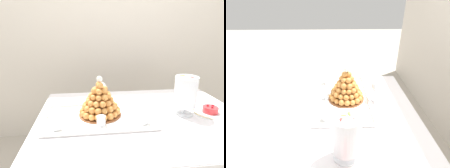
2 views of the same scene
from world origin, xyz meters
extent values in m
cube|color=silver|center=(0.00, 1.17, 1.25)|extent=(4.80, 0.10, 2.50)
cylinder|color=brown|center=(-0.56, 0.39, 0.36)|extent=(0.04, 0.04, 0.72)
cylinder|color=brown|center=(0.56, 0.39, 0.36)|extent=(0.04, 0.04, 0.72)
cube|color=brown|center=(0.00, 0.00, 0.73)|extent=(1.23, 0.90, 0.02)
cube|color=white|center=(0.00, 0.00, 0.74)|extent=(1.29, 0.96, 0.00)
cube|color=white|center=(0.00, 0.48, 0.56)|extent=(1.29, 0.01, 0.36)
cube|color=white|center=(-0.65, 0.00, 0.56)|extent=(0.01, 0.96, 0.36)
cube|color=white|center=(-0.27, -0.01, 0.74)|extent=(0.64, 0.38, 0.01)
cube|color=white|center=(-0.27, -0.20, 0.76)|extent=(0.64, 0.01, 0.02)
cube|color=white|center=(-0.27, 0.18, 0.76)|extent=(0.64, 0.01, 0.02)
cube|color=white|center=(-0.59, -0.01, 0.76)|extent=(0.01, 0.38, 0.02)
cube|color=white|center=(0.05, -0.01, 0.76)|extent=(0.01, 0.38, 0.02)
cylinder|color=white|center=(-0.27, -0.01, 0.75)|extent=(0.35, 0.35, 0.00)
cylinder|color=brown|center=(-0.26, 0.02, 0.75)|extent=(0.26, 0.26, 0.01)
cone|color=#BB7134|center=(-0.26, 0.02, 0.86)|extent=(0.18, 0.18, 0.20)
sphere|color=#DD8F43|center=(-0.16, 0.02, 0.78)|extent=(0.04, 0.04, 0.04)
sphere|color=#DE9043|center=(-0.16, 0.06, 0.78)|extent=(0.04, 0.04, 0.04)
sphere|color=#DA8C40|center=(-0.18, 0.09, 0.78)|extent=(0.04, 0.04, 0.04)
sphere|color=#DC8E42|center=(-0.21, 0.11, 0.78)|extent=(0.04, 0.04, 0.04)
sphere|color=#DB8D41|center=(-0.24, 0.13, 0.78)|extent=(0.04, 0.04, 0.04)
sphere|color=#DC8E42|center=(-0.28, 0.13, 0.78)|extent=(0.04, 0.04, 0.04)
sphere|color=#DF9244|center=(-0.32, 0.11, 0.78)|extent=(0.04, 0.04, 0.04)
sphere|color=#DB8D41|center=(-0.35, 0.09, 0.78)|extent=(0.04, 0.04, 0.04)
sphere|color=#DA8B40|center=(-0.36, 0.06, 0.78)|extent=(0.04, 0.04, 0.04)
sphere|color=#DB8C41|center=(-0.37, 0.02, 0.78)|extent=(0.04, 0.04, 0.04)
sphere|color=#DB8C41|center=(-0.36, -0.02, 0.78)|extent=(0.04, 0.04, 0.04)
sphere|color=#D8893F|center=(-0.35, -0.05, 0.78)|extent=(0.04, 0.04, 0.04)
sphere|color=#DF9144|center=(-0.32, -0.07, 0.78)|extent=(0.04, 0.04, 0.04)
sphere|color=#D98A3F|center=(-0.28, -0.08, 0.78)|extent=(0.04, 0.04, 0.04)
sphere|color=#DA8B40|center=(-0.24, -0.08, 0.78)|extent=(0.04, 0.04, 0.04)
sphere|color=#DA8B40|center=(-0.21, -0.07, 0.78)|extent=(0.04, 0.04, 0.04)
sphere|color=#DB8D41|center=(-0.18, -0.05, 0.78)|extent=(0.04, 0.04, 0.04)
sphere|color=#DB8C41|center=(-0.16, -0.02, 0.78)|extent=(0.04, 0.04, 0.04)
sphere|color=#DC8E42|center=(-0.18, 0.05, 0.81)|extent=(0.03, 0.03, 0.03)
sphere|color=#DA8C40|center=(-0.20, 0.08, 0.81)|extent=(0.04, 0.04, 0.04)
sphere|color=#DC8E42|center=(-0.23, 0.10, 0.81)|extent=(0.04, 0.04, 0.04)
sphere|color=#DB8D41|center=(-0.27, 0.11, 0.81)|extent=(0.04, 0.04, 0.04)
sphere|color=#D88A3F|center=(-0.30, 0.10, 0.81)|extent=(0.04, 0.04, 0.04)
sphere|color=#DD8F43|center=(-0.33, 0.08, 0.81)|extent=(0.04, 0.04, 0.04)
sphere|color=#DC8D41|center=(-0.35, 0.05, 0.81)|extent=(0.04, 0.04, 0.04)
sphere|color=#DC8E42|center=(-0.35, 0.01, 0.81)|extent=(0.04, 0.04, 0.04)
sphere|color=#DF9244|center=(-0.34, -0.03, 0.81)|extent=(0.04, 0.04, 0.04)
sphere|color=#D8893F|center=(-0.31, -0.05, 0.81)|extent=(0.04, 0.04, 0.04)
sphere|color=#D8893F|center=(-0.28, -0.07, 0.81)|extent=(0.04, 0.04, 0.04)
sphere|color=#E09245|center=(-0.24, -0.07, 0.81)|extent=(0.04, 0.04, 0.04)
sphere|color=#DE9043|center=(-0.21, -0.05, 0.81)|extent=(0.04, 0.04, 0.04)
sphere|color=#E09245|center=(-0.18, -0.02, 0.81)|extent=(0.04, 0.04, 0.04)
sphere|color=#D98A3F|center=(-0.17, 0.02, 0.81)|extent=(0.04, 0.04, 0.04)
sphere|color=#DC8E42|center=(-0.21, 0.07, 0.84)|extent=(0.04, 0.04, 0.04)
sphere|color=#DD8F43|center=(-0.24, 0.09, 0.84)|extent=(0.04, 0.04, 0.04)
sphere|color=#DF9144|center=(-0.28, 0.09, 0.84)|extent=(0.04, 0.04, 0.04)
sphere|color=#DA8B40|center=(-0.31, 0.08, 0.84)|extent=(0.04, 0.04, 0.04)
sphere|color=#DC8E42|center=(-0.33, 0.05, 0.84)|extent=(0.04, 0.04, 0.04)
sphere|color=#DC8E42|center=(-0.33, 0.01, 0.84)|extent=(0.04, 0.04, 0.04)
sphere|color=#DD8E42|center=(-0.32, -0.02, 0.84)|extent=(0.04, 0.04, 0.04)
sphere|color=#DD8F42|center=(-0.29, -0.04, 0.85)|extent=(0.04, 0.04, 0.04)
sphere|color=#D98A3F|center=(-0.25, -0.05, 0.85)|extent=(0.04, 0.04, 0.04)
sphere|color=#DA8C40|center=(-0.22, -0.03, 0.84)|extent=(0.04, 0.04, 0.04)
sphere|color=#DB8D41|center=(-0.20, 0.00, 0.84)|extent=(0.04, 0.04, 0.04)
sphere|color=#DE9043|center=(-0.19, 0.03, 0.85)|extent=(0.04, 0.04, 0.04)
sphere|color=#DC8D41|center=(-0.24, 0.07, 0.88)|extent=(0.04, 0.04, 0.04)
sphere|color=#DD8F42|center=(-0.27, 0.07, 0.88)|extent=(0.04, 0.04, 0.04)
sphere|color=#DB8C41|center=(-0.30, 0.05, 0.88)|extent=(0.04, 0.04, 0.04)
sphere|color=#DF9244|center=(-0.32, 0.02, 0.88)|extent=(0.04, 0.04, 0.04)
sphere|color=#DC8E42|center=(-0.30, -0.01, 0.88)|extent=(0.04, 0.04, 0.04)
sphere|color=#DF9244|center=(-0.27, -0.03, 0.88)|extent=(0.03, 0.03, 0.03)
sphere|color=#DF9144|center=(-0.24, -0.02, 0.88)|extent=(0.04, 0.04, 0.04)
sphere|color=#DC8D41|center=(-0.21, 0.00, 0.88)|extent=(0.04, 0.04, 0.04)
sphere|color=#E09244|center=(-0.21, 0.04, 0.88)|extent=(0.04, 0.04, 0.04)
sphere|color=#DB8D41|center=(-0.26, 0.05, 0.91)|extent=(0.04, 0.04, 0.04)
sphere|color=#D8893F|center=(-0.29, 0.04, 0.91)|extent=(0.04, 0.04, 0.04)
sphere|color=#DA8C40|center=(-0.29, 0.01, 0.91)|extent=(0.04, 0.04, 0.04)
sphere|color=#DD8F42|center=(-0.27, -0.01, 0.91)|extent=(0.04, 0.04, 0.04)
sphere|color=#DF9144|center=(-0.24, 0.00, 0.91)|extent=(0.04, 0.04, 0.04)
sphere|color=#DA8C40|center=(-0.23, 0.03, 0.91)|extent=(0.04, 0.04, 0.04)
sphere|color=#DC8E42|center=(-0.27, 0.04, 0.94)|extent=(0.04, 0.04, 0.04)
sphere|color=#DF9144|center=(-0.26, 0.01, 0.94)|extent=(0.04, 0.04, 0.04)
sphere|color=white|center=(-0.26, 0.02, 0.98)|extent=(0.04, 0.04, 0.04)
cylinder|color=silver|center=(-0.51, -0.13, 0.78)|extent=(0.05, 0.05, 0.06)
cylinder|color=brown|center=(-0.51, -0.13, 0.76)|extent=(0.04, 0.04, 0.02)
cylinder|color=#8C603D|center=(-0.51, -0.13, 0.78)|extent=(0.04, 0.04, 0.02)
sphere|color=brown|center=(-0.51, -0.14, 0.80)|extent=(0.01, 0.01, 0.01)
cylinder|color=silver|center=(-0.27, -0.11, 0.78)|extent=(0.05, 0.05, 0.05)
cylinder|color=brown|center=(-0.27, -0.11, 0.76)|extent=(0.05, 0.05, 0.02)
cylinder|color=#8C603D|center=(-0.27, -0.11, 0.78)|extent=(0.05, 0.05, 0.02)
sphere|color=brown|center=(-0.27, -0.11, 0.79)|extent=(0.01, 0.01, 0.01)
cylinder|color=silver|center=(-0.02, -0.12, 0.77)|extent=(0.05, 0.05, 0.05)
cylinder|color=gold|center=(-0.02, -0.12, 0.76)|extent=(0.05, 0.05, 0.02)
cylinder|color=#EAC166|center=(-0.02, -0.12, 0.78)|extent=(0.05, 0.05, 0.01)
sphere|color=brown|center=(-0.03, -0.12, 0.79)|extent=(0.02, 0.02, 0.02)
cylinder|color=white|center=(0.27, -0.02, 0.74)|extent=(0.12, 0.12, 0.01)
cylinder|color=white|center=(0.27, -0.02, 0.77)|extent=(0.02, 0.02, 0.05)
cylinder|color=white|center=(0.27, -0.02, 0.89)|extent=(0.14, 0.14, 0.19)
cylinder|color=#9ED860|center=(0.30, -0.03, 0.82)|extent=(0.05, 0.05, 0.04)
cylinder|color=brown|center=(0.25, 0.01, 0.82)|extent=(0.06, 0.05, 0.05)
cylinder|color=yellow|center=(0.26, -0.03, 0.82)|extent=(0.05, 0.05, 0.04)
cylinder|color=#E54C47|center=(0.30, 0.00, 0.84)|extent=(0.05, 0.05, 0.05)
cylinder|color=yellow|center=(0.24, 0.01, 0.84)|extent=(0.06, 0.05, 0.06)
cylinder|color=#D199D8|center=(0.26, -0.05, 0.84)|extent=(0.05, 0.05, 0.05)
cylinder|color=yellow|center=(0.28, 0.01, 0.86)|extent=(0.05, 0.05, 0.05)
cylinder|color=pink|center=(0.25, 0.00, 0.86)|extent=(0.06, 0.06, 0.05)
cylinder|color=#F9A54C|center=(0.25, -0.04, 0.86)|extent=(0.06, 0.05, 0.06)
cylinder|color=#72B2E0|center=(0.29, -0.02, 0.86)|extent=(0.07, 0.05, 0.07)
cylinder|color=#72B2E0|center=(0.25, 0.01, 0.88)|extent=(0.06, 0.06, 0.06)
cylinder|color=#72B2E0|center=(0.24, -0.04, 0.88)|extent=(0.07, 0.06, 0.06)
cylinder|color=#E54C47|center=(0.29, -0.02, 0.88)|extent=(0.06, 0.05, 0.06)
cylinder|color=yellow|center=(0.26, 0.00, 0.90)|extent=(0.05, 0.05, 0.05)
cylinder|color=#E54C47|center=(0.24, -0.04, 0.90)|extent=(0.06, 0.05, 0.06)
cylinder|color=#D199D8|center=(0.30, -0.03, 0.90)|extent=(0.06, 0.05, 0.06)
cylinder|color=#F9A54C|center=(0.28, 0.01, 0.90)|extent=(0.05, 0.05, 0.05)
cylinder|color=#E54C47|center=(0.23, -0.01, 0.93)|extent=(0.05, 0.05, 0.03)
cylinder|color=yellow|center=(0.28, -0.05, 0.93)|extent=(0.05, 0.05, 0.04)
cylinder|color=yellow|center=(0.29, 0.01, 0.93)|extent=(0.06, 0.05, 0.05)
cylinder|color=pink|center=(0.25, -0.03, 0.95)|extent=(0.06, 0.06, 0.06)
cylinder|color=brown|center=(0.30, -0.03, 0.95)|extent=(0.07, 0.06, 0.07)
cylinder|color=#F9A54C|center=(0.27, 0.00, 0.95)|extent=(0.07, 0.05, 0.07)
cylinder|color=#9ED860|center=(0.27, -0.03, 0.97)|extent=(0.05, 0.05, 0.05)
cylinder|color=#E54C47|center=(0.29, -0.03, 0.97)|extent=(0.06, 0.04, 0.06)
cylinder|color=#E54C47|center=(0.29, 0.02, 0.97)|extent=(0.05, 0.05, 0.05)
cylinder|color=#9ED860|center=(0.24, 0.01, 0.97)|extent=(0.06, 0.05, 0.06)
cylinder|color=white|center=(0.44, -0.03, 0.74)|extent=(0.21, 0.21, 0.01)
torus|color=gold|center=(0.44, -0.03, 0.75)|extent=(0.20, 0.20, 0.00)
cylinder|color=red|center=(0.44, -0.03, 0.77)|extent=(0.09, 0.09, 0.04)
sphere|color=#A51923|center=(0.46, -0.02, 0.79)|extent=(0.01, 0.01, 0.01)
sphere|color=#A51923|center=(0.43, -0.02, 0.79)|extent=(0.01, 0.01, 0.01)
sphere|color=#A51923|center=(0.44, -0.05, 0.79)|extent=(0.01, 0.01, 0.01)
cylinder|color=silver|center=(-0.24, 0.23, 0.74)|extent=(0.06, 0.06, 0.00)
cylinder|color=silver|center=(-0.24, 0.23, 0.79)|extent=(0.01, 0.01, 0.08)
sphere|color=silver|center=(-0.24, 0.23, 0.86)|extent=(0.08, 0.08, 0.08)
cylinder|color=maroon|center=(-0.24, 0.23, 0.85)|extent=(0.05, 0.05, 0.03)
camera|label=1|loc=(-0.32, -1.10, 1.29)|focal=31.45mm
camera|label=2|loc=(0.94, -0.07, 1.51)|focal=30.94mm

